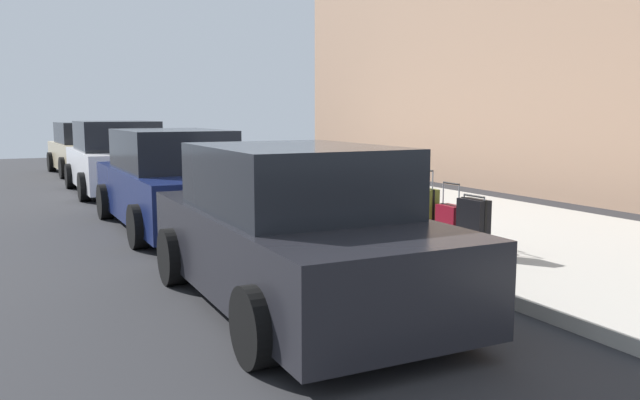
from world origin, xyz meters
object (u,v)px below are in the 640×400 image
suitcase_olive_2 (424,215)px  parked_car_white_2 (117,159)px  suitcase_black_7 (339,194)px  suitcase_maroon_8 (320,190)px  suitcase_navy_4 (383,205)px  parked_car_charcoal_0 (294,232)px  fire_hydrant (289,180)px  suitcase_red_6 (351,199)px  bollard_post (270,179)px  suitcase_teal_3 (404,210)px  parked_car_beige_3 (88,150)px  suitcase_maroon_1 (450,226)px  suitcase_silver_5 (365,203)px  parked_car_navy_1 (172,182)px  suitcase_black_0 (473,228)px  suitcase_olive_9 (306,190)px

suitcase_olive_2 → parked_car_white_2: bearing=16.7°
suitcase_black_7 → suitcase_maroon_8: suitcase_black_7 is taller
suitcase_navy_4 → parked_car_charcoal_0: parked_car_charcoal_0 is taller
parked_car_charcoal_0 → suitcase_black_7: bearing=-33.7°
suitcase_maroon_8 → parked_car_charcoal_0: (-4.72, 2.67, 0.23)m
suitcase_navy_4 → suitcase_maroon_8: 2.16m
suitcase_black_7 → fire_hydrant: 1.99m
suitcase_red_6 → bollard_post: 3.21m
fire_hydrant → parked_car_white_2: 5.02m
suitcase_teal_3 → fire_hydrant: size_ratio=1.15×
parked_car_beige_3 → fire_hydrant: bearing=-164.4°
suitcase_teal_3 → bollard_post: suitcase_teal_3 is taller
suitcase_navy_4 → suitcase_red_6: bearing=-2.1°
suitcase_maroon_1 → suitcase_silver_5: 2.12m
fire_hydrant → parked_car_charcoal_0: parked_car_charcoal_0 is taller
suitcase_olive_2 → fire_hydrant: (4.65, -0.03, 0.05)m
parked_car_white_2 → parked_car_beige_3: parked_car_white_2 is taller
suitcase_silver_5 → parked_car_navy_1: size_ratio=0.19×
bollard_post → parked_car_navy_1: (-1.91, 2.54, 0.23)m
suitcase_maroon_8 → fire_hydrant: 1.42m
suitcase_maroon_8 → suitcase_navy_4: bearing=179.9°
suitcase_black_0 → parked_car_beige_3: size_ratio=0.18×
suitcase_black_7 → bollard_post: 2.69m
suitcase_red_6 → parked_car_charcoal_0: parked_car_charcoal_0 is taller
suitcase_black_0 → suitcase_maroon_1: size_ratio=0.88×
parked_car_navy_1 → parked_car_beige_3: 10.88m
parked_car_white_2 → parked_car_beige_3: size_ratio=0.99×
suitcase_olive_2 → fire_hydrant: suitcase_olive_2 is taller
suitcase_silver_5 → parked_car_white_2: (7.28, 2.66, 0.32)m
suitcase_black_7 → parked_car_navy_1: (0.78, 2.77, 0.26)m
suitcase_silver_5 → suitcase_red_6: size_ratio=0.96×
suitcase_olive_9 → parked_car_beige_3: bearing=14.3°
suitcase_maroon_8 → bollard_post: size_ratio=1.03×
suitcase_black_0 → suitcase_silver_5: (2.63, 0.01, -0.01)m
parked_car_navy_1 → parked_car_beige_3: (10.88, 0.00, -0.01)m
suitcase_maroon_8 → bollard_post: (2.12, 0.13, 0.02)m
suitcase_olive_2 → bollard_post: size_ratio=1.28×
suitcase_black_0 → parked_car_navy_1: (4.47, 2.67, 0.27)m
suitcase_silver_5 → parked_car_charcoal_0: bearing=139.3°
suitcase_teal_3 → parked_car_charcoal_0: bearing=127.1°
fire_hydrant → parked_car_white_2: parked_car_white_2 is taller
suitcase_black_7 → parked_car_beige_3: parked_car_beige_3 is taller
bollard_post → parked_car_beige_3: 9.33m
suitcase_teal_3 → suitcase_olive_9: bearing=0.6°
parked_car_charcoal_0 → parked_car_white_2: (10.37, -0.00, 0.05)m
suitcase_maroon_1 → suitcase_olive_9: bearing=0.5°
suitcase_silver_5 → suitcase_red_6: bearing=-5.4°
parked_car_navy_1 → parked_car_white_2: (5.44, 0.00, 0.03)m
suitcase_navy_4 → suitcase_maroon_8: size_ratio=1.18×
suitcase_maroon_8 → suitcase_olive_9: bearing=0.1°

